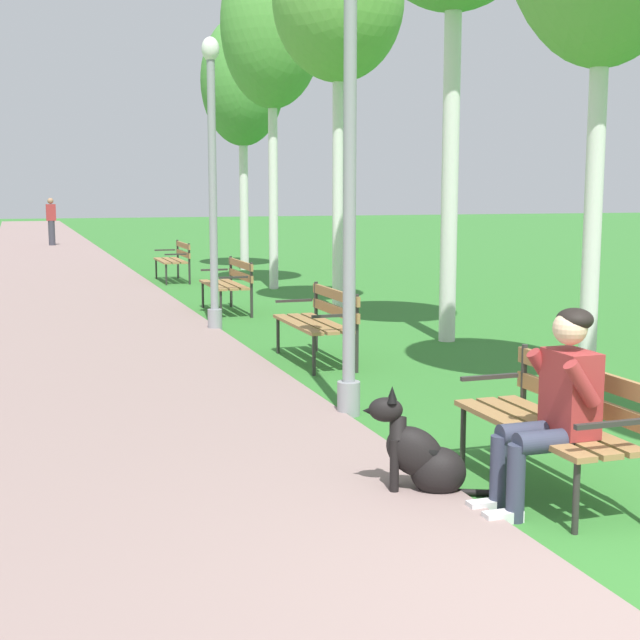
# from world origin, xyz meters

# --- Properties ---
(paved_path) EXTENTS (3.29, 60.00, 0.04)m
(paved_path) POSITION_xyz_m (-1.80, 24.00, 0.02)
(paved_path) COLOR gray
(paved_path) RESTS_ON ground
(park_bench_near) EXTENTS (0.55, 1.50, 0.85)m
(park_bench_near) POSITION_xyz_m (0.46, 1.65, 0.51)
(park_bench_near) COLOR olive
(park_bench_near) RESTS_ON ground
(park_bench_mid) EXTENTS (0.55, 1.50, 0.85)m
(park_bench_mid) POSITION_xyz_m (0.44, 6.36, 0.51)
(park_bench_mid) COLOR olive
(park_bench_mid) RESTS_ON ground
(park_bench_far) EXTENTS (0.55, 1.50, 0.85)m
(park_bench_far) POSITION_xyz_m (0.41, 10.80, 0.51)
(park_bench_far) COLOR olive
(park_bench_far) RESTS_ON ground
(park_bench_furthest) EXTENTS (0.55, 1.50, 0.85)m
(park_bench_furthest) POSITION_xyz_m (0.41, 15.96, 0.51)
(park_bench_furthest) COLOR olive
(park_bench_furthest) RESTS_ON ground
(person_seated_on_near_bench) EXTENTS (0.74, 0.49, 1.25)m
(person_seated_on_near_bench) POSITION_xyz_m (0.25, 1.35, 0.68)
(person_seated_on_near_bench) COLOR #33384C
(person_seated_on_near_bench) RESTS_ON ground
(dog_black) EXTENTS (0.79, 0.46, 0.71)m
(dog_black) POSITION_xyz_m (-0.39, 1.85, 0.26)
(dog_black) COLOR black
(dog_black) RESTS_ON ground
(lamp_post_near) EXTENTS (0.24, 0.24, 4.19)m
(lamp_post_near) POSITION_xyz_m (-0.11, 3.96, 2.17)
(lamp_post_near) COLOR gray
(lamp_post_near) RESTS_ON ground
(lamp_post_mid) EXTENTS (0.24, 0.24, 3.97)m
(lamp_post_mid) POSITION_xyz_m (-0.21, 9.04, 2.06)
(lamp_post_mid) COLOR gray
(lamp_post_mid) RESTS_ON ground
(birch_tree_fourth) EXTENTS (2.04, 1.96, 6.09)m
(birch_tree_fourth) POSITION_xyz_m (2.08, 10.35, 4.81)
(birch_tree_fourth) COLOR silver
(birch_tree_fourth) RESTS_ON ground
(birch_tree_fifth) EXTENTS (1.97, 1.88, 6.62)m
(birch_tree_fifth) POSITION_xyz_m (2.02, 13.94, 5.02)
(birch_tree_fifth) COLOR silver
(birch_tree_fifth) RESTS_ON ground
(birch_tree_sixth) EXTENTS (1.99, 2.10, 6.02)m
(birch_tree_sixth) POSITION_xyz_m (2.52, 18.33, 4.46)
(birch_tree_sixth) COLOR silver
(birch_tree_sixth) RESTS_ON ground
(pedestrian_distant) EXTENTS (0.32, 0.22, 1.65)m
(pedestrian_distant) POSITION_xyz_m (-1.58, 29.16, 0.84)
(pedestrian_distant) COLOR #383842
(pedestrian_distant) RESTS_ON ground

